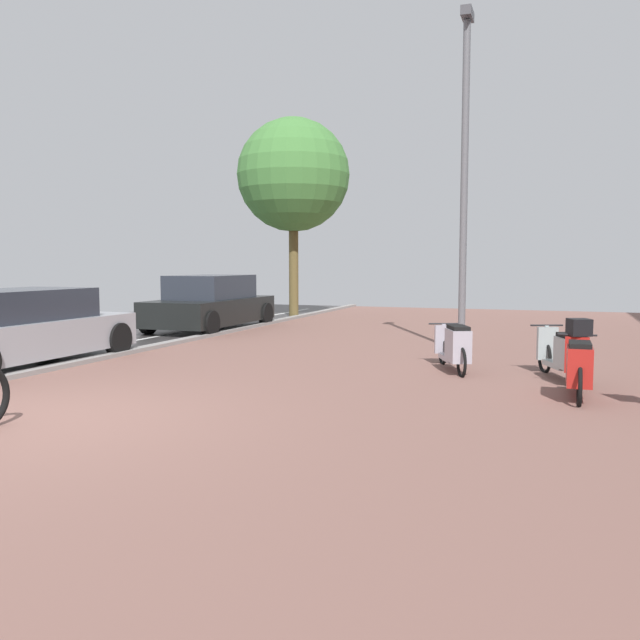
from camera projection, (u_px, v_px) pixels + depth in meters
name	position (u px, v px, depth m)	size (l,w,h in m)	color
ground	(144.00, 437.00, 6.73)	(21.00, 40.00, 0.13)	#343131
scooter_near	(455.00, 347.00, 10.57)	(0.87, 1.67, 0.79)	black
scooter_mid	(566.00, 351.00, 9.71)	(0.87, 1.66, 1.00)	black
scooter_far	(579.00, 367.00, 8.50)	(0.52, 1.83, 0.79)	black
parked_car_near	(19.00, 329.00, 11.28)	(1.89, 4.23, 1.30)	#A3A4AB
parked_car_far	(211.00, 304.00, 17.44)	(1.94, 4.21, 1.43)	black
lamp_post	(465.00, 167.00, 12.70)	(0.20, 0.52, 6.55)	slate
street_tree	(293.00, 176.00, 20.91)	(3.58, 3.58, 6.34)	brown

